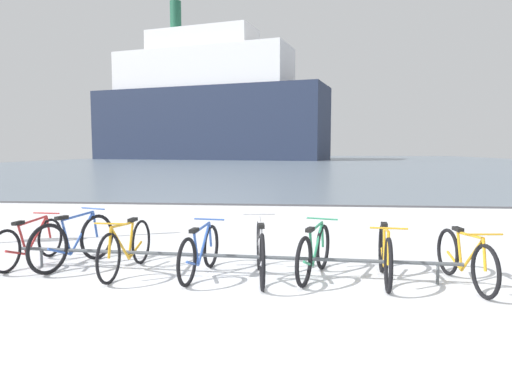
# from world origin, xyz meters

# --- Properties ---
(ground) EXTENTS (80.00, 132.00, 0.08)m
(ground) POSITION_xyz_m (0.00, 53.90, -0.04)
(ground) COLOR white
(bike_rack) EXTENTS (6.30, 0.44, 0.31)m
(bike_rack) POSITION_xyz_m (-1.01, 1.83, 0.27)
(bike_rack) COLOR #4C5156
(bike_rack) RESTS_ON ground
(bicycle_0) EXTENTS (0.46, 1.66, 0.75)m
(bicycle_0) POSITION_xyz_m (-4.12, 2.17, 0.34)
(bicycle_0) COLOR black
(bicycle_0) RESTS_ON ground
(bicycle_1) EXTENTS (0.64, 1.63, 0.85)m
(bicycle_1) POSITION_xyz_m (-3.38, 2.11, 0.38)
(bicycle_1) COLOR black
(bicycle_1) RESTS_ON ground
(bicycle_2) EXTENTS (0.46, 1.77, 0.80)m
(bicycle_2) POSITION_xyz_m (-2.45, 1.82, 0.36)
(bicycle_2) COLOR black
(bicycle_2) RESTS_ON ground
(bicycle_3) EXTENTS (0.46, 1.62, 0.75)m
(bicycle_3) POSITION_xyz_m (-1.37, 1.76, 0.34)
(bicycle_3) COLOR black
(bicycle_3) RESTS_ON ground
(bicycle_4) EXTENTS (0.46, 1.73, 0.85)m
(bicycle_4) POSITION_xyz_m (-0.51, 1.69, 0.38)
(bicycle_4) COLOR black
(bicycle_4) RESTS_ON ground
(bicycle_5) EXTENTS (0.62, 1.58, 0.77)m
(bicycle_5) POSITION_xyz_m (0.22, 1.85, 0.35)
(bicycle_5) COLOR black
(bicycle_5) RESTS_ON ground
(bicycle_6) EXTENTS (0.46, 1.66, 0.81)m
(bicycle_6) POSITION_xyz_m (1.16, 1.73, 0.36)
(bicycle_6) COLOR black
(bicycle_6) RESTS_ON ground
(bicycle_7) EXTENTS (0.46, 1.70, 0.77)m
(bicycle_7) POSITION_xyz_m (2.16, 1.64, 0.35)
(bicycle_7) COLOR black
(bicycle_7) RESTS_ON ground
(ferry_ship) EXTENTS (43.12, 21.00, 28.00)m
(ferry_ship) POSITION_xyz_m (-16.31, 76.13, 9.40)
(ferry_ship) COLOR #232D47
(ferry_ship) RESTS_ON ground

